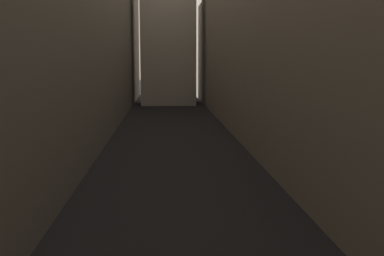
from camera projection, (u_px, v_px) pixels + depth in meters
ground_plane at (174, 143)px, 39.11m from camera, size 264.00×264.00×0.00m
building_block_left at (31, 18)px, 38.92m from camera, size 12.45×108.00×20.55m
building_block_right at (322, 26)px, 40.49m from camera, size 14.77×108.00×19.45m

